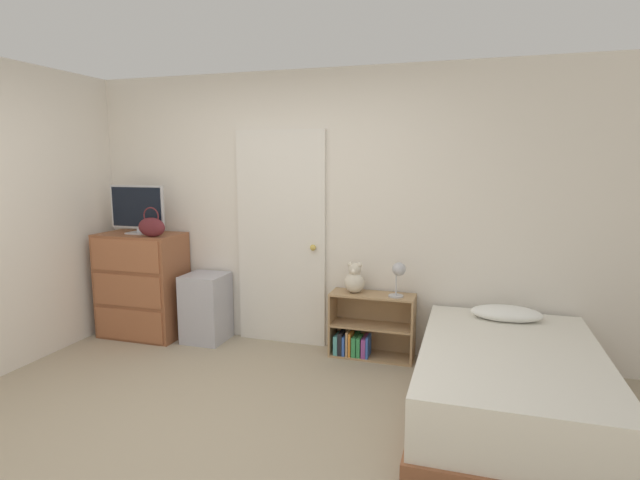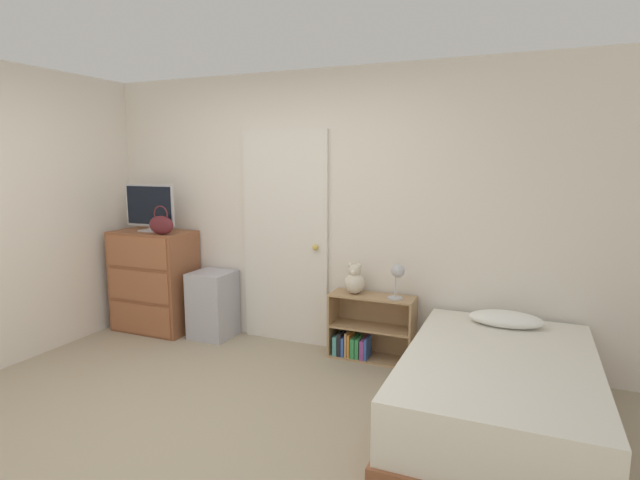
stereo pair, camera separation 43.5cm
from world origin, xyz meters
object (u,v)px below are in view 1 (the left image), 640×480
(handbag, at_px, (152,227))
(teddy_bear, at_px, (355,280))
(tv, at_px, (137,209))
(storage_bin, at_px, (206,308))
(dresser, at_px, (142,285))
(bed, at_px, (510,383))
(bookshelf, at_px, (366,331))
(desk_lamp, at_px, (399,272))

(handbag, xyz_separation_m, teddy_bear, (1.89, 0.25, -0.43))
(tv, distance_m, storage_bin, 1.17)
(dresser, bearing_deg, tv, -106.22)
(bed, bearing_deg, storage_bin, 165.02)
(bookshelf, bearing_deg, storage_bin, -177.62)
(dresser, relative_size, handbag, 3.68)
(storage_bin, bearing_deg, teddy_bear, 2.31)
(teddy_bear, bearing_deg, bed, -31.94)
(tv, bearing_deg, storage_bin, 4.67)
(storage_bin, xyz_separation_m, bookshelf, (1.57, 0.07, -0.10))
(dresser, distance_m, tv, 0.76)
(storage_bin, distance_m, desk_lamp, 1.91)
(storage_bin, bearing_deg, bookshelf, 2.38)
(storage_bin, relative_size, desk_lamp, 2.15)
(dresser, distance_m, handbag, 0.68)
(tv, height_order, bed, tv)
(storage_bin, relative_size, bed, 0.35)
(handbag, xyz_separation_m, desk_lamp, (2.28, 0.21, -0.33))
(dresser, height_order, bed, dresser)
(bookshelf, height_order, desk_lamp, desk_lamp)
(handbag, height_order, desk_lamp, handbag)
(handbag, distance_m, bed, 3.32)
(tv, relative_size, storage_bin, 0.89)
(tv, height_order, storage_bin, tv)
(tv, xyz_separation_m, bookshelf, (2.25, 0.12, -1.05))
(bookshelf, relative_size, desk_lamp, 2.44)
(storage_bin, relative_size, bookshelf, 0.88)
(dresser, distance_m, desk_lamp, 2.55)
(dresser, xyz_separation_m, desk_lamp, (2.53, 0.06, 0.28))
(dresser, distance_m, bookshelf, 2.27)
(bookshelf, bearing_deg, bed, -34.54)
(handbag, bearing_deg, storage_bin, 24.40)
(tv, distance_m, bookshelf, 2.49)
(handbag, xyz_separation_m, storage_bin, (0.43, 0.19, -0.80))
(bookshelf, bearing_deg, handbag, -172.60)
(bookshelf, bearing_deg, teddy_bear, -176.78)
(dresser, bearing_deg, bed, -11.34)
(teddy_bear, bearing_deg, handbag, -172.36)
(handbag, bearing_deg, bookshelf, 7.40)
(bed, bearing_deg, bookshelf, 145.46)
(handbag, relative_size, desk_lamp, 0.92)
(dresser, height_order, teddy_bear, dresser)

